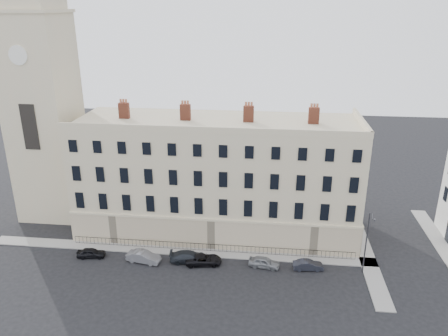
% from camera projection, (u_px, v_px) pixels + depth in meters
% --- Properties ---
extents(ground, '(160.00, 160.00, 0.00)m').
position_uv_depth(ground, '(257.00, 280.00, 48.55)').
color(ground, black).
rests_on(ground, ground).
extents(terrace, '(36.22, 12.22, 17.00)m').
position_uv_depth(terrace, '(217.00, 176.00, 57.66)').
color(terrace, beige).
rests_on(terrace, ground).
extents(church_tower, '(8.00, 8.13, 44.00)m').
position_uv_depth(church_tower, '(40.00, 85.00, 58.13)').
color(church_tower, beige).
rests_on(church_tower, ground).
extents(pavement_terrace, '(48.00, 2.00, 0.12)m').
position_uv_depth(pavement_terrace, '(178.00, 251.00, 54.22)').
color(pavement_terrace, gray).
rests_on(pavement_terrace, ground).
extents(pavement_east_return, '(2.00, 24.00, 0.12)m').
position_uv_depth(pavement_east_return, '(364.00, 249.00, 54.61)').
color(pavement_east_return, gray).
rests_on(pavement_east_return, ground).
extents(pavement_adjacent, '(2.00, 20.00, 0.12)m').
position_uv_depth(pavement_adjacent, '(442.00, 245.00, 55.42)').
color(pavement_adjacent, gray).
rests_on(pavement_adjacent, ground).
extents(railings, '(35.00, 0.04, 0.96)m').
position_uv_depth(railings, '(211.00, 248.00, 54.00)').
color(railings, black).
rests_on(railings, ground).
extents(car_a, '(3.54, 1.79, 1.16)m').
position_uv_depth(car_a, '(91.00, 253.00, 52.81)').
color(car_a, black).
rests_on(car_a, ground).
extents(car_b, '(4.29, 2.10, 1.35)m').
position_uv_depth(car_b, '(143.00, 257.00, 51.81)').
color(car_b, slate).
rests_on(car_b, ground).
extents(car_c, '(4.73, 2.42, 1.31)m').
position_uv_depth(car_c, '(189.00, 257.00, 51.86)').
color(car_c, black).
rests_on(car_c, ground).
extents(car_d, '(4.51, 2.58, 1.19)m').
position_uv_depth(car_d, '(204.00, 260.00, 51.39)').
color(car_d, black).
rests_on(car_d, ground).
extents(car_e, '(3.84, 2.02, 1.25)m').
position_uv_depth(car_e, '(264.00, 262.00, 50.82)').
color(car_e, gray).
rests_on(car_e, ground).
extents(car_f, '(3.59, 1.58, 1.15)m').
position_uv_depth(car_f, '(308.00, 265.00, 50.34)').
color(car_f, '#21242D').
rests_on(car_f, ground).
extents(streetlamp, '(0.44, 1.62, 7.54)m').
position_uv_depth(streetlamp, '(367.00, 241.00, 48.47)').
color(streetlamp, '#343439').
rests_on(streetlamp, ground).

